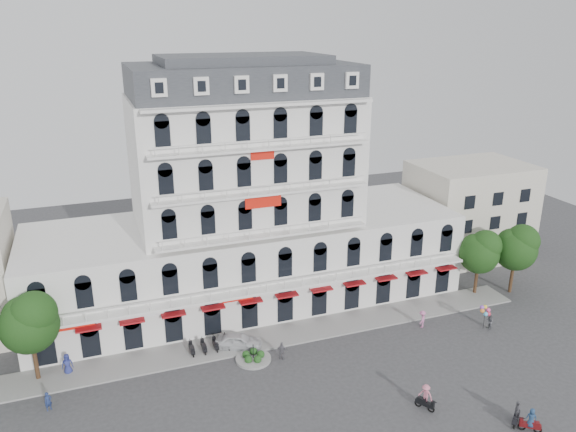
% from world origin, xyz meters
% --- Properties ---
extents(ground, '(120.00, 120.00, 0.00)m').
position_xyz_m(ground, '(0.00, 0.00, 0.00)').
color(ground, '#38383A').
rests_on(ground, ground).
extents(sidewalk, '(53.00, 4.00, 0.16)m').
position_xyz_m(sidewalk, '(0.00, 9.00, 0.08)').
color(sidewalk, gray).
rests_on(sidewalk, ground).
extents(main_building, '(45.00, 15.00, 25.80)m').
position_xyz_m(main_building, '(0.00, 18.00, 9.96)').
color(main_building, silver).
rests_on(main_building, ground).
extents(flank_building_east, '(14.00, 10.00, 12.00)m').
position_xyz_m(flank_building_east, '(30.00, 20.00, 6.00)').
color(flank_building_east, beige).
rests_on(flank_building_east, ground).
extents(traffic_island, '(3.20, 3.20, 1.60)m').
position_xyz_m(traffic_island, '(-3.00, 6.00, 0.26)').
color(traffic_island, gray).
rests_on(traffic_island, ground).
extents(parked_scooter_row, '(4.40, 1.80, 1.10)m').
position_xyz_m(parked_scooter_row, '(-6.35, 8.80, 0.00)').
color(parked_scooter_row, black).
rests_on(parked_scooter_row, ground).
extents(tree_west_inner, '(4.76, 4.76, 8.25)m').
position_xyz_m(tree_west_inner, '(-20.95, 9.48, 5.68)').
color(tree_west_inner, '#382314').
rests_on(tree_west_inner, ground).
extents(tree_east_inner, '(4.40, 4.37, 7.57)m').
position_xyz_m(tree_east_inner, '(24.05, 9.98, 5.21)').
color(tree_east_inner, '#382314').
rests_on(tree_east_inner, ground).
extents(tree_east_outer, '(4.65, 4.65, 8.05)m').
position_xyz_m(tree_east_outer, '(28.05, 8.98, 5.55)').
color(tree_east_outer, '#382314').
rests_on(tree_east_outer, ground).
extents(parked_car, '(4.63, 3.34, 1.46)m').
position_xyz_m(parked_car, '(-3.68, 8.37, 0.73)').
color(parked_car, silver).
rests_on(parked_car, ground).
extents(rider_east, '(1.41, 1.20, 2.00)m').
position_xyz_m(rider_east, '(13.59, -9.94, 0.97)').
color(rider_east, maroon).
rests_on(rider_east, ground).
extents(rider_northeast, '(1.39, 1.23, 2.05)m').
position_xyz_m(rider_northeast, '(13.18, -8.91, 0.99)').
color(rider_northeast, black).
rests_on(rider_northeast, ground).
extents(rider_center, '(1.17, 1.51, 2.25)m').
position_xyz_m(rider_center, '(7.67, -5.09, 1.20)').
color(rider_center, black).
rests_on(rider_center, ground).
extents(pedestrian_left, '(0.98, 0.67, 1.94)m').
position_xyz_m(pedestrian_left, '(-18.60, 9.50, 0.97)').
color(pedestrian_left, navy).
rests_on(pedestrian_left, ground).
extents(pedestrian_mid, '(1.11, 0.83, 1.74)m').
position_xyz_m(pedestrian_mid, '(-0.55, 5.22, 0.87)').
color(pedestrian_mid, slate).
rests_on(pedestrian_mid, ground).
extents(pedestrian_right, '(1.32, 1.28, 1.81)m').
position_xyz_m(pedestrian_right, '(14.41, 5.76, 0.90)').
color(pedestrian_right, '#C5689F').
rests_on(pedestrian_right, ground).
extents(pedestrian_far, '(0.69, 0.59, 1.59)m').
position_xyz_m(pedestrian_far, '(-20.00, 4.93, 0.80)').
color(pedestrian_far, navy).
rests_on(pedestrian_far, ground).
extents(balloon_vendor, '(1.42, 1.32, 2.45)m').
position_xyz_m(balloon_vendor, '(20.25, 3.25, 1.27)').
color(balloon_vendor, '#58595F').
rests_on(balloon_vendor, ground).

